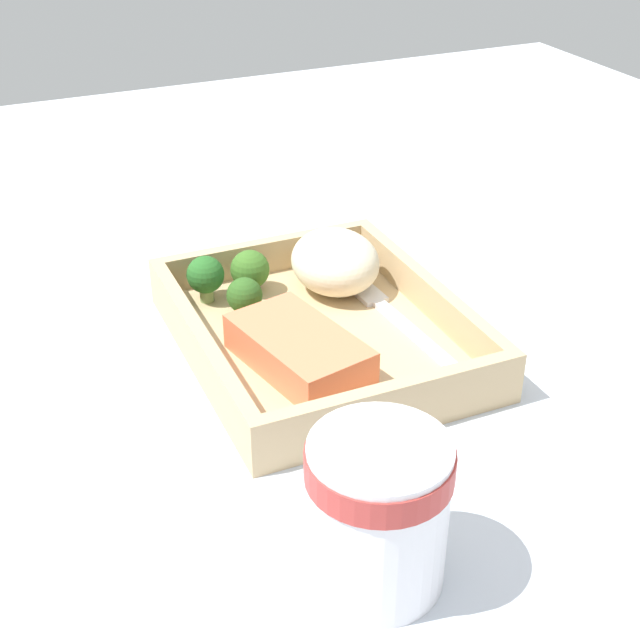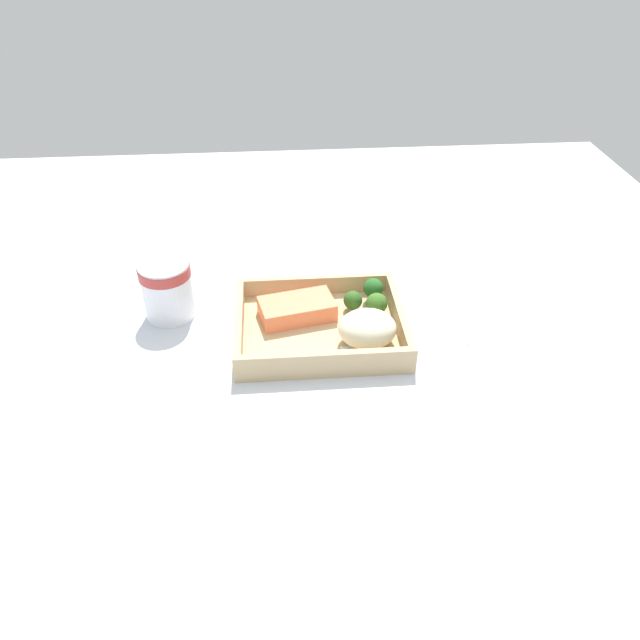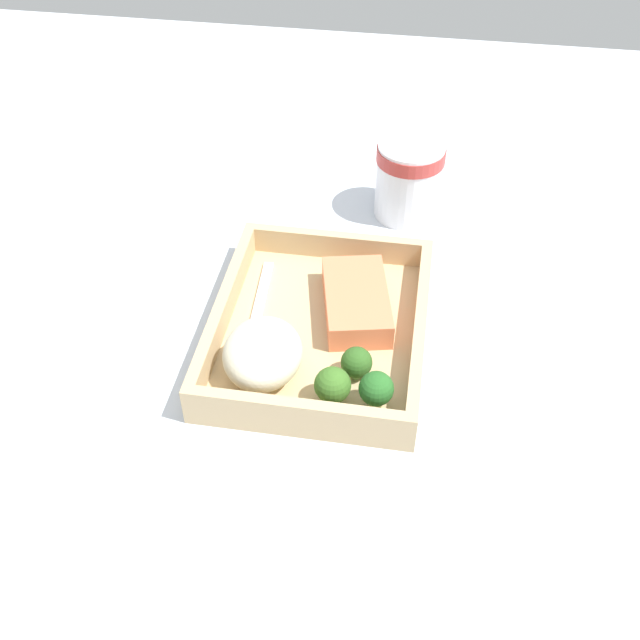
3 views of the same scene
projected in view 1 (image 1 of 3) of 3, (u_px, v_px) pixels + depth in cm
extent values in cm
cube|color=silver|center=(320.00, 358.00, 75.28)|extent=(160.00, 160.00, 2.00)
cube|color=tan|center=(320.00, 342.00, 74.46)|extent=(26.67, 21.76, 1.20)
cube|color=tan|center=(429.00, 295.00, 76.92)|extent=(26.67, 1.20, 3.14)
cube|color=tan|center=(200.00, 346.00, 69.78)|extent=(26.67, 1.20, 3.14)
cube|color=tan|center=(392.00, 403.00, 63.34)|extent=(1.20, 19.36, 3.14)
cube|color=tan|center=(265.00, 256.00, 83.36)|extent=(1.20, 19.36, 3.14)
cube|color=#F27B53|center=(299.00, 350.00, 69.50)|extent=(13.00, 8.98, 2.99)
ellipsoid|color=beige|center=(335.00, 262.00, 79.70)|extent=(8.89, 7.74, 5.53)
cylinder|color=#749956|center=(251.00, 285.00, 80.26)|extent=(1.34, 1.34, 1.32)
sphere|color=#3A6923|center=(250.00, 269.00, 79.42)|extent=(3.52, 3.52, 3.52)
cylinder|color=#7D9859|center=(207.00, 292.00, 78.80)|extent=(1.26, 1.26, 1.69)
sphere|color=#266023|center=(205.00, 275.00, 77.90)|extent=(3.32, 3.32, 3.32)
cylinder|color=#79A25D|center=(245.00, 309.00, 76.86)|extent=(1.18, 1.18, 1.04)
sphere|color=#2E5A1F|center=(244.00, 295.00, 76.15)|extent=(3.11, 3.11, 3.11)
cube|color=silver|center=(416.00, 336.00, 73.73)|extent=(12.44, 1.85, 0.44)
cube|color=silver|center=(368.00, 294.00, 79.76)|extent=(3.53, 2.40, 0.44)
cylinder|color=white|center=(377.00, 514.00, 50.58)|extent=(8.12, 8.12, 9.81)
cylinder|color=#B23833|center=(380.00, 464.00, 48.73)|extent=(8.37, 8.37, 1.77)
cube|color=white|center=(208.00, 224.00, 95.81)|extent=(9.55, 12.85, 0.24)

